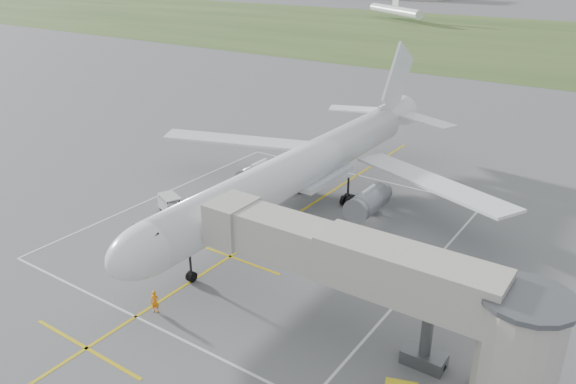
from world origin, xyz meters
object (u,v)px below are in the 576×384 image
Objects in this scene: airliner at (302,168)px; ramp_worker_wing at (234,194)px; baggage_cart at (170,204)px; ramp_worker_nose at (155,302)px; jet_bridge at (394,286)px.

ramp_worker_wing is (-6.58, -2.20, -3.50)m from airliner.
ramp_worker_nose is (10.83, -12.12, -0.08)m from baggage_cart.
jet_bridge is 13.04× the size of ramp_worker_wing.
airliner is 16.30× the size of baggage_cart.
ramp_worker_wing is (-22.30, 12.05, -3.85)m from jet_bridge.
jet_bridge is 14.56× the size of ramp_worker_nose.
ramp_worker_nose is 18.81m from ramp_worker_wing.
jet_bridge is 8.16× the size of baggage_cart.
airliner is 19.88m from ramp_worker_nose.
baggage_cart is at bearing 96.93° from ramp_worker_wing.
airliner is 21.22m from jet_bridge.
ramp_worker_wing is at bearing 151.61° from jet_bridge.
baggage_cart is 6.33m from ramp_worker_wing.
ramp_worker_wing is at bearing -161.51° from airliner.
ramp_worker_nose is at bearing 153.98° from ramp_worker_wing.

